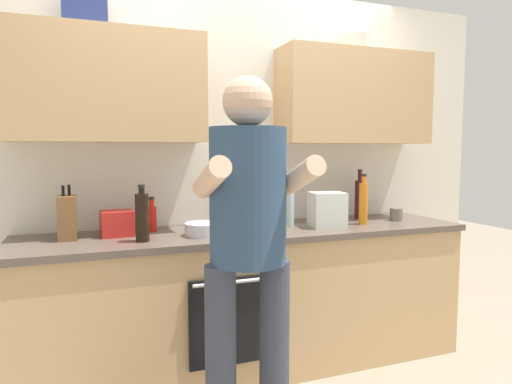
# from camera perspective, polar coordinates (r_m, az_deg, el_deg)

# --- Properties ---
(ground_plane) EXTENTS (12.00, 12.00, 0.00)m
(ground_plane) POSITION_cam_1_polar(r_m,az_deg,el_deg) (3.17, -0.41, -20.96)
(ground_plane) COLOR gray
(back_wall_unit) EXTENTS (4.00, 0.38, 2.50)m
(back_wall_unit) POSITION_cam_1_polar(r_m,az_deg,el_deg) (3.11, -2.25, 6.90)
(back_wall_unit) COLOR silver
(back_wall_unit) RESTS_ON ground
(counter) EXTENTS (2.84, 0.67, 0.90)m
(counter) POSITION_cam_1_polar(r_m,az_deg,el_deg) (3.00, -0.42, -13.22)
(counter) COLOR tan
(counter) RESTS_ON ground
(person_standing) EXTENTS (0.49, 0.45, 1.72)m
(person_standing) POSITION_cam_1_polar(r_m,az_deg,el_deg) (2.04, -0.97, -5.56)
(person_standing) COLOR #383D4C
(person_standing) RESTS_ON ground
(bottle_wine) EXTENTS (0.07, 0.07, 0.36)m
(bottle_wine) POSITION_cam_1_polar(r_m,az_deg,el_deg) (3.44, 12.79, -0.77)
(bottle_wine) COLOR #471419
(bottle_wine) RESTS_ON counter
(bottle_water) EXTENTS (0.07, 0.07, 0.29)m
(bottle_water) POSITION_cam_1_polar(r_m,az_deg,el_deg) (3.04, 4.12, -1.90)
(bottle_water) COLOR silver
(bottle_water) RESTS_ON counter
(bottle_soy) EXTENTS (0.08, 0.08, 0.32)m
(bottle_soy) POSITION_cam_1_polar(r_m,az_deg,el_deg) (2.59, -14.04, -2.99)
(bottle_soy) COLOR black
(bottle_soy) RESTS_ON counter
(bottle_vinegar) EXTENTS (0.07, 0.07, 0.22)m
(bottle_vinegar) POSITION_cam_1_polar(r_m,az_deg,el_deg) (3.03, -3.73, -2.66)
(bottle_vinegar) COLOR brown
(bottle_vinegar) RESTS_ON counter
(bottle_hotsauce) EXTENTS (0.06, 0.06, 0.21)m
(bottle_hotsauce) POSITION_cam_1_polar(r_m,az_deg,el_deg) (2.91, -12.87, -3.07)
(bottle_hotsauce) COLOR red
(bottle_hotsauce) RESTS_ON counter
(bottle_syrup) EXTENTS (0.06, 0.06, 0.29)m
(bottle_syrup) POSITION_cam_1_polar(r_m,az_deg,el_deg) (2.90, 2.86, -2.21)
(bottle_syrup) COLOR #8C4C14
(bottle_syrup) RESTS_ON counter
(bottle_juice) EXTENTS (0.06, 0.06, 0.34)m
(bottle_juice) POSITION_cam_1_polar(r_m,az_deg,el_deg) (3.18, 13.26, -1.25)
(bottle_juice) COLOR orange
(bottle_juice) RESTS_ON counter
(cup_stoneware) EXTENTS (0.09, 0.09, 0.09)m
(cup_stoneware) POSITION_cam_1_polar(r_m,az_deg,el_deg) (3.41, 17.12, -2.67)
(cup_stoneware) COLOR slate
(cup_stoneware) RESTS_ON counter
(mixing_bowl) EXTENTS (0.23, 0.23, 0.07)m
(mixing_bowl) POSITION_cam_1_polar(r_m,az_deg,el_deg) (2.72, -6.45, -4.62)
(mixing_bowl) COLOR silver
(mixing_bowl) RESTS_ON counter
(knife_block) EXTENTS (0.10, 0.14, 0.31)m
(knife_block) POSITION_cam_1_polar(r_m,az_deg,el_deg) (2.77, -22.52, -2.98)
(knife_block) COLOR brown
(knife_block) RESTS_ON counter
(grocery_bag_produce) EXTENTS (0.24, 0.20, 0.23)m
(grocery_bag_produce) POSITION_cam_1_polar(r_m,az_deg,el_deg) (3.02, 8.89, -2.20)
(grocery_bag_produce) COLOR silver
(grocery_bag_produce) RESTS_ON counter
(grocery_bag_crisps) EXTENTS (0.19, 0.17, 0.15)m
(grocery_bag_crisps) POSITION_cam_1_polar(r_m,az_deg,el_deg) (2.81, -16.98, -3.75)
(grocery_bag_crisps) COLOR red
(grocery_bag_crisps) RESTS_ON counter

